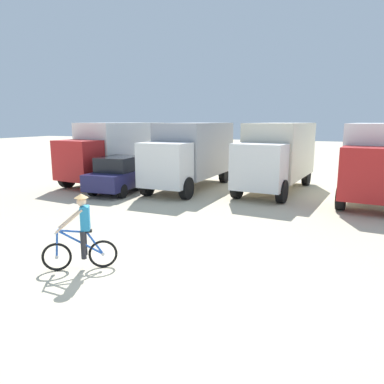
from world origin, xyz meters
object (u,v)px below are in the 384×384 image
box_truck_cream_rv (277,153)px  box_truck_avon_van (377,158)px  cyclist_orange_shirt (82,235)px  box_truck_grey_hauler (191,152)px  sedan_parked (121,174)px  box_truck_white_box (116,149)px

box_truck_cream_rv → box_truck_avon_van: 4.44m
box_truck_avon_van → cyclist_orange_shirt: box_truck_avon_van is taller
box_truck_grey_hauler → sedan_parked: size_ratio=1.59×
box_truck_cream_rv → sedan_parked: 7.80m
box_truck_grey_hauler → sedan_parked: box_truck_grey_hauler is taller
box_truck_white_box → cyclist_orange_shirt: box_truck_white_box is taller
box_truck_grey_hauler → box_truck_white_box: bearing=178.7°
cyclist_orange_shirt → box_truck_white_box: bearing=120.4°
box_truck_white_box → sedan_parked: (1.97, -2.54, -0.99)m
box_truck_white_box → box_truck_cream_rv: (8.94, 0.83, 0.00)m
sedan_parked → cyclist_orange_shirt: 9.58m
box_truck_cream_rv → box_truck_avon_van: size_ratio=1.00×
box_truck_avon_van → box_truck_grey_hauler: bearing=-177.7°
box_truck_avon_van → sedan_parked: box_truck_avon_van is taller
box_truck_grey_hauler → sedan_parked: 3.78m
box_truck_grey_hauler → sedan_parked: (-2.72, -2.43, -0.99)m
sedan_parked → cyclist_orange_shirt: (4.48, -8.47, -0.04)m
box_truck_white_box → box_truck_avon_van: (13.34, 0.23, 0.00)m
box_truck_white_box → sedan_parked: box_truck_white_box is taller
sedan_parked → box_truck_grey_hauler: bearing=41.8°
box_truck_grey_hauler → box_truck_avon_van: (8.65, 0.34, 0.00)m
cyclist_orange_shirt → sedan_parked: bearing=117.9°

